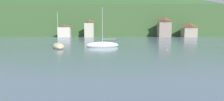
{
  "coord_description": "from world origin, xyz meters",
  "views": [
    {
      "loc": [
        0.43,
        16.5,
        4.75
      ],
      "look_at": [
        0.0,
        42.86,
        1.59
      ],
      "focal_mm": 30.08,
      "sensor_mm": 36.0,
      "label": 1
    }
  ],
  "objects_px": {
    "sailboat_far_5": "(58,46)",
    "sailboat_far_6": "(102,45)",
    "shore_building_central": "(164,27)",
    "shore_building_eastcentral": "(189,30)",
    "mooring_buoy_near": "(167,50)",
    "shore_building_west": "(64,31)",
    "shore_building_westcentral": "(89,29)"
  },
  "relations": [
    {
      "from": "shore_building_westcentral",
      "to": "sailboat_far_6",
      "type": "xyz_separation_m",
      "value": [
        10.36,
        -51.35,
        -4.09
      ]
    },
    {
      "from": "sailboat_far_6",
      "to": "mooring_buoy_near",
      "type": "distance_m",
      "value": 15.98
    },
    {
      "from": "shore_building_central",
      "to": "shore_building_west",
      "type": "bearing_deg",
      "value": -178.55
    },
    {
      "from": "sailboat_far_5",
      "to": "shore_building_eastcentral",
      "type": "bearing_deg",
      "value": -66.76
    },
    {
      "from": "mooring_buoy_near",
      "to": "shore_building_eastcentral",
      "type": "bearing_deg",
      "value": 64.89
    },
    {
      "from": "shore_building_eastcentral",
      "to": "shore_building_central",
      "type": "bearing_deg",
      "value": -179.41
    },
    {
      "from": "shore_building_west",
      "to": "shore_building_westcentral",
      "type": "distance_m",
      "value": 13.21
    },
    {
      "from": "shore_building_west",
      "to": "sailboat_far_5",
      "type": "height_order",
      "value": "sailboat_far_5"
    },
    {
      "from": "shore_building_central",
      "to": "sailboat_far_5",
      "type": "distance_m",
      "value": 68.15
    },
    {
      "from": "shore_building_west",
      "to": "shore_building_westcentral",
      "type": "height_order",
      "value": "shore_building_westcentral"
    },
    {
      "from": "shore_building_west",
      "to": "mooring_buoy_near",
      "type": "distance_m",
      "value": 68.99
    },
    {
      "from": "sailboat_far_5",
      "to": "mooring_buoy_near",
      "type": "bearing_deg",
      "value": -121.03
    },
    {
      "from": "sailboat_far_5",
      "to": "mooring_buoy_near",
      "type": "distance_m",
      "value": 25.15
    },
    {
      "from": "shore_building_eastcentral",
      "to": "sailboat_far_6",
      "type": "bearing_deg",
      "value": -128.85
    },
    {
      "from": "shore_building_westcentral",
      "to": "mooring_buoy_near",
      "type": "height_order",
      "value": "shore_building_westcentral"
    },
    {
      "from": "shore_building_central",
      "to": "sailboat_far_6",
      "type": "height_order",
      "value": "shore_building_central"
    },
    {
      "from": "shore_building_eastcentral",
      "to": "mooring_buoy_near",
      "type": "xyz_separation_m",
      "value": [
        -27.61,
        -58.91,
        -3.73
      ]
    },
    {
      "from": "sailboat_far_5",
      "to": "shore_building_westcentral",
      "type": "bearing_deg",
      "value": -23.34
    },
    {
      "from": "shore_building_eastcentral",
      "to": "sailboat_far_5",
      "type": "bearing_deg",
      "value": -133.4
    },
    {
      "from": "shore_building_westcentral",
      "to": "shore_building_eastcentral",
      "type": "relative_size",
      "value": 1.22
    },
    {
      "from": "shore_building_west",
      "to": "shore_building_central",
      "type": "xyz_separation_m",
      "value": [
        52.55,
        1.33,
        1.84
      ]
    },
    {
      "from": "shore_building_west",
      "to": "shore_building_westcentral",
      "type": "xyz_separation_m",
      "value": [
        13.14,
        0.44,
        1.27
      ]
    },
    {
      "from": "shore_building_west",
      "to": "sailboat_far_6",
      "type": "height_order",
      "value": "sailboat_far_6"
    },
    {
      "from": "sailboat_far_6",
      "to": "shore_building_west",
      "type": "bearing_deg",
      "value": -74.65
    },
    {
      "from": "mooring_buoy_near",
      "to": "shore_building_central",
      "type": "bearing_deg",
      "value": 76.17
    },
    {
      "from": "shore_building_central",
      "to": "sailboat_far_6",
      "type": "bearing_deg",
      "value": -119.08
    },
    {
      "from": "shore_building_central",
      "to": "shore_building_eastcentral",
      "type": "height_order",
      "value": "shore_building_central"
    },
    {
      "from": "shore_building_westcentral",
      "to": "shore_building_central",
      "type": "height_order",
      "value": "shore_building_central"
    },
    {
      "from": "shore_building_central",
      "to": "sailboat_far_5",
      "type": "bearing_deg",
      "value": -125.4
    },
    {
      "from": "sailboat_far_5",
      "to": "sailboat_far_6",
      "type": "distance_m",
      "value": 10.82
    },
    {
      "from": "shore_building_westcentral",
      "to": "shore_building_central",
      "type": "relative_size",
      "value": 0.89
    },
    {
      "from": "shore_building_central",
      "to": "sailboat_far_6",
      "type": "xyz_separation_m",
      "value": [
        -29.05,
        -52.24,
        -4.65
      ]
    }
  ]
}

